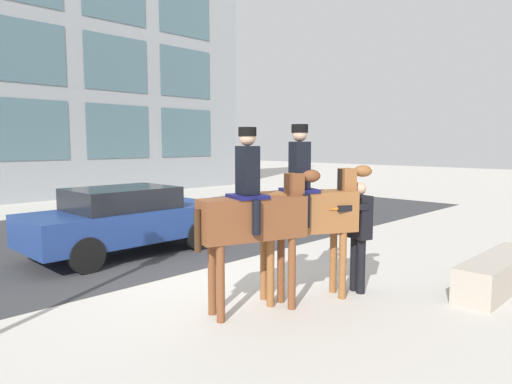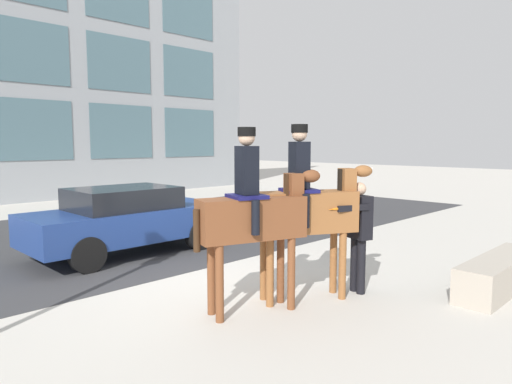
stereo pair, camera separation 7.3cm
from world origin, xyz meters
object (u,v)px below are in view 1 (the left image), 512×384
mounted_horse_lead (255,214)px  pedestrian_bystander (358,228)px  mounted_horse_companion (306,208)px  street_car_near_lane (125,219)px  planter_ledge (498,273)px

mounted_horse_lead → pedestrian_bystander: 1.82m
mounted_horse_lead → mounted_horse_companion: mounted_horse_companion is taller
mounted_horse_companion → mounted_horse_lead: bearing=-162.4°
street_car_near_lane → mounted_horse_companion: bearing=-84.5°
mounted_horse_companion → street_car_near_lane: (-0.43, 4.42, -0.62)m
mounted_horse_companion → street_car_near_lane: 4.49m
mounted_horse_lead → mounted_horse_companion: 0.91m
mounted_horse_companion → street_car_near_lane: size_ratio=0.63×
mounted_horse_lead → planter_ledge: size_ratio=1.03×
mounted_horse_companion → pedestrian_bystander: mounted_horse_companion is taller
pedestrian_bystander → mounted_horse_lead: bearing=-0.3°
street_car_near_lane → planter_ledge: size_ratio=1.66×
mounted_horse_companion → street_car_near_lane: bearing=124.4°
mounted_horse_lead → mounted_horse_companion: bearing=7.8°
mounted_horse_lead → street_car_near_lane: bearing=103.0°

